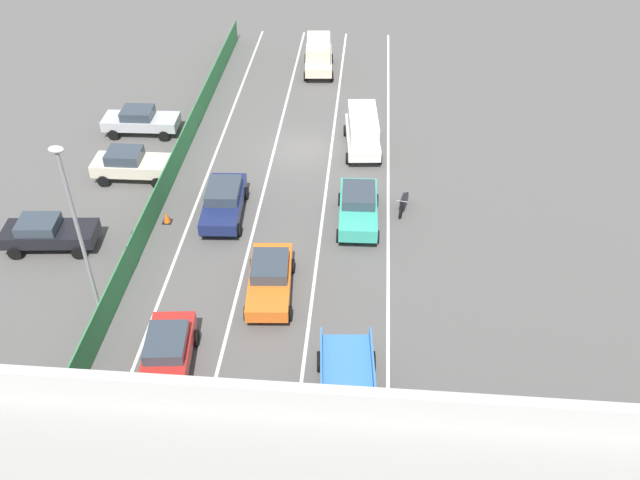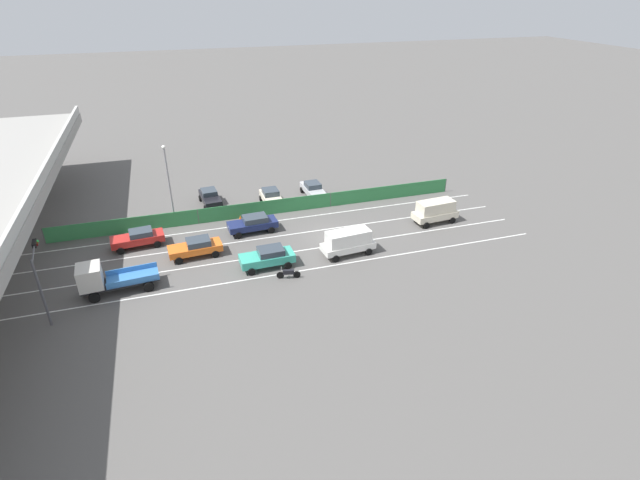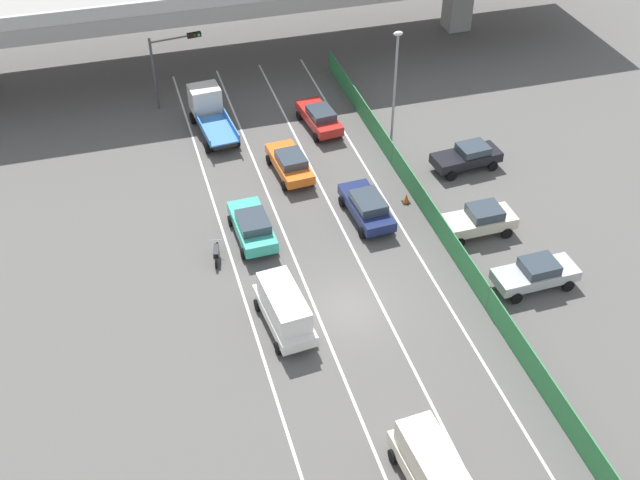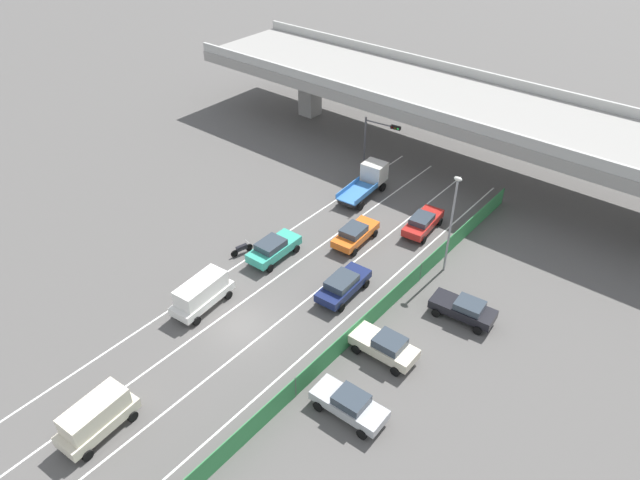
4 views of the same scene
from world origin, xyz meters
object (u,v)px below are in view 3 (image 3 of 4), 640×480
at_px(car_taxi_orange, 290,163).
at_px(parked_wagon_silver, 536,273).
at_px(parked_sedan_cream, 479,220).
at_px(street_lamp, 395,80).
at_px(parked_sedan_dark, 468,156).
at_px(traffic_light, 170,56).
at_px(car_sedan_red, 320,117).
at_px(car_sedan_navy, 367,206).
at_px(car_taxi_teal, 252,226).
at_px(car_van_cream, 431,465).
at_px(motorcycle, 216,253).
at_px(flatbed_truck_blue, 209,110).
at_px(car_van_white, 284,308).
at_px(traffic_cone, 406,199).

relative_size(car_taxi_orange, parked_wagon_silver, 1.04).
bearing_deg(parked_wagon_silver, car_taxi_orange, 125.49).
distance_m(parked_sedan_cream, street_lamp, 10.95).
height_order(parked_sedan_dark, traffic_light, traffic_light).
relative_size(car_sedan_red, traffic_light, 0.90).
relative_size(car_sedan_red, parked_sedan_dark, 1.06).
bearing_deg(car_sedan_red, car_taxi_orange, -124.54).
bearing_deg(parked_sedan_cream, car_sedan_navy, 151.79).
distance_m(car_taxi_orange, street_lamp, 8.38).
xyz_separation_m(car_sedan_navy, car_taxi_teal, (-6.76, 0.02, 0.03)).
xyz_separation_m(car_van_cream, car_taxi_orange, (0.25, 23.26, -0.39)).
bearing_deg(parked_sedan_dark, motorcycle, -165.38).
xyz_separation_m(car_sedan_red, flatbed_truck_blue, (-7.09, 2.33, 0.42)).
bearing_deg(parked_sedan_cream, car_taxi_teal, 166.19).
distance_m(car_taxi_orange, flatbed_truck_blue, 8.10).
bearing_deg(car_sedan_navy, car_sedan_red, 88.87).
bearing_deg(parked_sedan_cream, car_van_cream, -121.63).
height_order(car_van_cream, car_taxi_teal, car_van_cream).
bearing_deg(parked_sedan_cream, flatbed_truck_blue, 128.38).
relative_size(car_sedan_navy, motorcycle, 2.47).
xyz_separation_m(car_van_cream, car_van_white, (-3.39, 10.47, -0.02)).
bearing_deg(flatbed_truck_blue, traffic_cone, -51.02).
height_order(car_van_cream, street_lamp, street_lamp).
height_order(car_taxi_teal, parked_sedan_cream, parked_sedan_cream).
bearing_deg(car_taxi_orange, flatbed_truck_blue, 117.79).
height_order(car_taxi_orange, parked_sedan_cream, parked_sedan_cream).
bearing_deg(parked_wagon_silver, parked_sedan_dark, 83.81).
xyz_separation_m(car_taxi_orange, parked_wagon_silver, (9.70, -13.60, -0.01)).
height_order(car_van_cream, parked_sedan_dark, car_van_cream).
relative_size(car_van_cream, parked_wagon_silver, 1.01).
relative_size(car_sedan_red, car_taxi_teal, 1.03).
xyz_separation_m(car_taxi_teal, street_lamp, (10.92, 7.10, 3.85)).
relative_size(car_sedan_navy, flatbed_truck_blue, 0.81).
bearing_deg(car_taxi_orange, parked_wagon_silver, -54.51).
bearing_deg(car_sedan_navy, car_van_cream, -100.80).
distance_m(car_sedan_red, parked_sedan_cream, 14.52).
bearing_deg(traffic_light, car_van_cream, -81.15).
xyz_separation_m(car_sedan_red, car_taxi_teal, (-6.97, -10.42, 0.05)).
distance_m(street_lamp, traffic_cone, 7.86).
height_order(car_sedan_navy, car_taxi_teal, car_taxi_teal).
bearing_deg(car_taxi_orange, parked_sedan_cream, -44.68).
bearing_deg(car_sedan_navy, parked_sedan_dark, 22.51).
bearing_deg(traffic_light, traffic_cone, -53.67).
distance_m(car_sedan_red, parked_wagon_silver, 19.49).
relative_size(car_sedan_navy, parked_sedan_cream, 1.10).
height_order(car_van_cream, car_sedan_red, car_van_cream).
relative_size(car_van_white, parked_sedan_cream, 1.12).
xyz_separation_m(car_sedan_navy, street_lamp, (4.16, 7.12, 3.87)).
height_order(car_van_white, parked_sedan_cream, car_van_white).
bearing_deg(car_van_white, motorcycle, 111.04).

